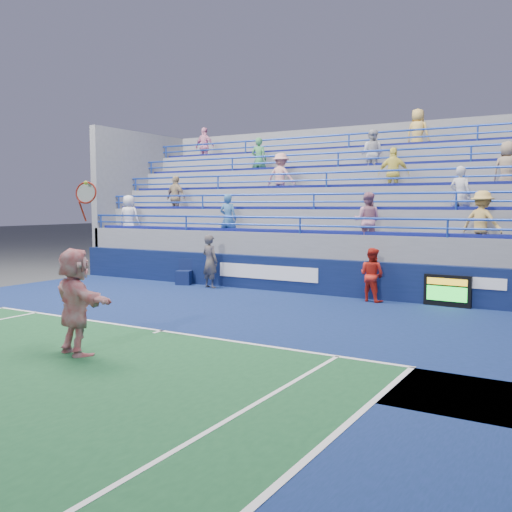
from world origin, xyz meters
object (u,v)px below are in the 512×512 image
Objects in this scene: serve_speed_board at (447,291)px; tennis_player at (75,301)px; judge_chair at (184,277)px; line_judge at (210,261)px; ball_girl at (372,275)px.

tennis_player is (-4.71, -8.57, 0.55)m from serve_speed_board.
serve_speed_board is 0.40× the size of tennis_player.
judge_chair is 1.38m from line_judge.
tennis_player reaches higher than serve_speed_board.
line_judge is (-7.54, -0.40, 0.45)m from serve_speed_board.
judge_chair is at bearing 15.84° from ball_girl.
ball_girl is at bearing -173.35° from serve_speed_board.
judge_chair is 0.28× the size of tennis_player.
judge_chair is 0.50× the size of line_judge.
judge_chair is at bearing 3.88° from line_judge.
ball_girl is at bearing -165.44° from line_judge.
ball_girl is at bearing 72.21° from tennis_player.
ball_girl is (5.50, 0.16, -0.12)m from line_judge.
judge_chair is 0.57× the size of ball_girl.
judge_chair is 6.75m from ball_girl.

